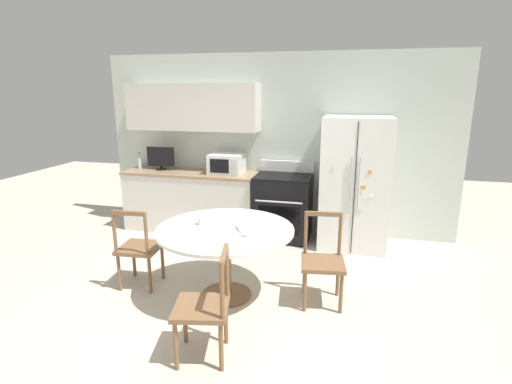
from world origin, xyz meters
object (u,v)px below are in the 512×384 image
at_px(counter_bottle, 140,162).
at_px(countertop_tv, 161,157).
at_px(dining_chair_near, 205,307).
at_px(candle_glass, 202,221).
at_px(microwave, 227,164).
at_px(dining_chair_right, 323,262).
at_px(dining_chair_left, 139,248).
at_px(refrigerator, 355,183).
at_px(oven_range, 283,206).

bearing_deg(counter_bottle, countertop_tv, -3.54).
distance_m(dining_chair_near, candle_glass, 1.15).
distance_m(microwave, dining_chair_right, 2.41).
distance_m(microwave, dining_chair_left, 2.01).
bearing_deg(dining_chair_right, counter_bottle, -38.53).
bearing_deg(countertop_tv, dining_chair_right, -33.94).
bearing_deg(dining_chair_near, dining_chair_left, 37.58).
relative_size(refrigerator, microwave, 3.66).
relative_size(microwave, candle_glass, 5.20).
bearing_deg(dining_chair_left, oven_range, 51.25).
height_order(counter_bottle, candle_glass, counter_bottle).
height_order(microwave, dining_chair_left, microwave).
xyz_separation_m(oven_range, dining_chair_near, (-0.12, -2.79, -0.03)).
bearing_deg(counter_bottle, microwave, -1.57).
distance_m(refrigerator, counter_bottle, 3.26).
distance_m(refrigerator, microwave, 1.84).
xyz_separation_m(dining_chair_right, dining_chair_left, (-1.94, -0.14, 0.00)).
distance_m(dining_chair_right, dining_chair_near, 1.36).
relative_size(countertop_tv, dining_chair_right, 0.47).
height_order(countertop_tv, counter_bottle, countertop_tv).
xyz_separation_m(refrigerator, dining_chair_left, (-2.21, -1.78, -0.44)).
height_order(counter_bottle, dining_chair_right, counter_bottle).
bearing_deg(refrigerator, dining_chair_left, -141.19).
height_order(oven_range, microwave, microwave).
height_order(microwave, countertop_tv, countertop_tv).
distance_m(refrigerator, countertop_tv, 2.89).
distance_m(microwave, counter_bottle, 1.43).
bearing_deg(candle_glass, counter_bottle, 133.37).
relative_size(oven_range, dining_chair_left, 1.20).
distance_m(refrigerator, dining_chair_left, 2.88).
relative_size(dining_chair_right, candle_glass, 9.79).
bearing_deg(oven_range, microwave, 177.24).
bearing_deg(dining_chair_left, refrigerator, 34.11).
xyz_separation_m(counter_bottle, dining_chair_left, (1.04, -1.91, -0.56)).
xyz_separation_m(oven_range, candle_glass, (-0.53, -1.77, 0.31)).
distance_m(oven_range, dining_chair_right, 1.84).
distance_m(oven_range, dining_chair_left, 2.21).
bearing_deg(counter_bottle, dining_chair_near, -52.99).
bearing_deg(candle_glass, oven_range, 73.37).
relative_size(counter_bottle, candle_glass, 2.64).
bearing_deg(dining_chair_near, counter_bottle, 24.90).
bearing_deg(oven_range, dining_chair_left, -124.05).
height_order(oven_range, countertop_tv, countertop_tv).
distance_m(refrigerator, dining_chair_near, 2.98).
height_order(refrigerator, dining_chair_near, refrigerator).
height_order(microwave, dining_chair_right, microwave).
bearing_deg(candle_glass, dining_chair_left, -174.99).
bearing_deg(dining_chair_right, countertop_tv, -41.66).
xyz_separation_m(countertop_tv, dining_chair_right, (2.61, -1.76, -0.65)).
xyz_separation_m(refrigerator, candle_glass, (-1.50, -1.72, -0.10)).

